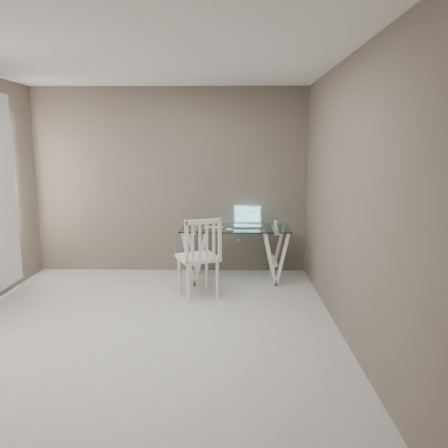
# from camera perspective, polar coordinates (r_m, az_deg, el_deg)

# --- Properties ---
(room) EXTENTS (4.50, 4.52, 2.71)m
(room) POSITION_cam_1_polar(r_m,az_deg,el_deg) (4.29, -12.00, 8.04)
(room) COLOR #B8B5B1
(room) RESTS_ON ground
(desk) EXTENTS (1.50, 0.70, 0.75)m
(desk) POSITION_cam_1_polar(r_m,az_deg,el_deg) (6.12, 1.45, -3.82)
(desk) COLOR silver
(desk) RESTS_ON ground
(chair) EXTENTS (0.61, 0.61, 1.01)m
(chair) POSITION_cam_1_polar(r_m,az_deg,el_deg) (5.35, -3.17, -3.94)
(chair) COLOR white
(chair) RESTS_ON ground
(laptop) EXTENTS (0.40, 0.36, 0.27)m
(laptop) POSITION_cam_1_polar(r_m,az_deg,el_deg) (6.20, 3.15, 0.40)
(laptop) COLOR silver
(laptop) RESTS_ON desk
(keyboard) EXTENTS (0.29, 0.12, 0.01)m
(keyboard) POSITION_cam_1_polar(r_m,az_deg,el_deg) (6.04, -1.35, -0.43)
(keyboard) COLOR silver
(keyboard) RESTS_ON desk
(mouse) EXTENTS (0.10, 0.06, 0.03)m
(mouse) POSITION_cam_1_polar(r_m,az_deg,el_deg) (5.82, 0.73, -0.72)
(mouse) COLOR white
(mouse) RESTS_ON desk
(phone_dock) EXTENTS (0.07, 0.07, 0.12)m
(phone_dock) POSITION_cam_1_polar(r_m,az_deg,el_deg) (6.01, 6.74, -0.26)
(phone_dock) COLOR white
(phone_dock) RESTS_ON desk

